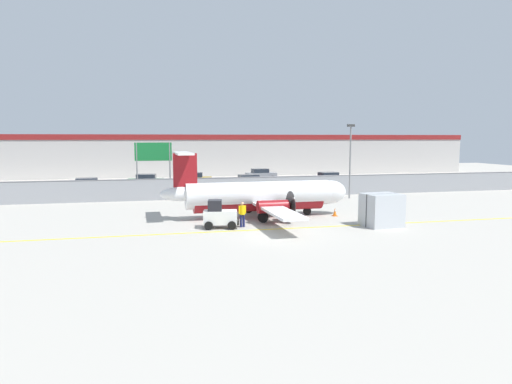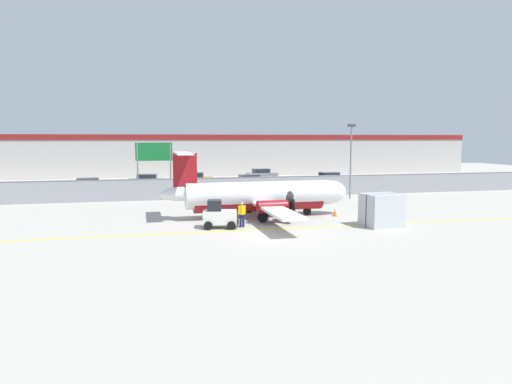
# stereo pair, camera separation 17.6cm
# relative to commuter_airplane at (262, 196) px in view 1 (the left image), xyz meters

# --- Properties ---
(ground_plane) EXTENTS (140.00, 140.00, 0.01)m
(ground_plane) POSITION_rel_commuter_airplane_xyz_m (-0.32, -4.63, -1.60)
(ground_plane) COLOR #ADA89E
(perimeter_fence) EXTENTS (98.00, 0.10, 2.10)m
(perimeter_fence) POSITION_rel_commuter_airplane_xyz_m (-0.32, 11.37, -0.49)
(perimeter_fence) COLOR gray
(perimeter_fence) RESTS_ON ground
(parking_lot_strip) EXTENTS (98.00, 17.00, 0.12)m
(parking_lot_strip) POSITION_rel_commuter_airplane_xyz_m (-0.32, 22.87, -1.54)
(parking_lot_strip) COLOR #38383A
(parking_lot_strip) RESTS_ON ground
(background_building) EXTENTS (91.00, 8.10, 6.50)m
(background_building) POSITION_rel_commuter_airplane_xyz_m (-0.32, 41.36, 1.66)
(background_building) COLOR #BCB7B2
(background_building) RESTS_ON ground
(commuter_airplane) EXTENTS (14.33, 16.04, 4.92)m
(commuter_airplane) POSITION_rel_commuter_airplane_xyz_m (0.00, 0.00, 0.00)
(commuter_airplane) COLOR white
(commuter_airplane) RESTS_ON ground
(baggage_tug) EXTENTS (2.48, 1.70, 1.88)m
(baggage_tug) POSITION_rel_commuter_airplane_xyz_m (-3.78, -3.49, -0.75)
(baggage_tug) COLOR silver
(baggage_tug) RESTS_ON ground
(ground_crew_worker) EXTENTS (0.55, 0.41, 1.70)m
(ground_crew_worker) POSITION_rel_commuter_airplane_xyz_m (-2.24, -3.46, -0.65)
(ground_crew_worker) COLOR #191E4C
(ground_crew_worker) RESTS_ON ground
(cargo_container) EXTENTS (2.61, 2.26, 2.20)m
(cargo_container) POSITION_rel_commuter_airplane_xyz_m (7.00, -5.25, -0.50)
(cargo_container) COLOR #B7BCC1
(cargo_container) RESTS_ON ground
(traffic_cone_near_left) EXTENTS (0.36, 0.36, 0.64)m
(traffic_cone_near_left) POSITION_rel_commuter_airplane_xyz_m (1.75, -1.21, -1.29)
(traffic_cone_near_left) COLOR orange
(traffic_cone_near_left) RESTS_ON ground
(traffic_cone_near_right) EXTENTS (0.36, 0.36, 0.64)m
(traffic_cone_near_right) POSITION_rel_commuter_airplane_xyz_m (-3.42, -2.21, -1.29)
(traffic_cone_near_right) COLOR orange
(traffic_cone_near_right) RESTS_ON ground
(traffic_cone_far_left) EXTENTS (0.36, 0.36, 0.64)m
(traffic_cone_far_left) POSITION_rel_commuter_airplane_xyz_m (5.51, -0.82, -1.29)
(traffic_cone_far_left) COLOR orange
(traffic_cone_far_left) RESTS_ON ground
(parked_car_0) EXTENTS (4.38, 2.40, 1.58)m
(parked_car_0) POSITION_rel_commuter_airplane_xyz_m (-14.65, 18.38, -0.71)
(parked_car_0) COLOR navy
(parked_car_0) RESTS_ON parking_lot_strip
(parked_car_1) EXTENTS (4.38, 2.40, 1.58)m
(parked_car_1) POSITION_rel_commuter_airplane_xyz_m (-8.71, 22.50, -0.71)
(parked_car_1) COLOR #19662D
(parked_car_1) RESTS_ON parking_lot_strip
(parked_car_2) EXTENTS (4.39, 2.45, 1.58)m
(parked_car_2) POSITION_rel_commuter_airplane_xyz_m (-2.79, 23.73, -0.71)
(parked_car_2) COLOR #B28C19
(parked_car_2) RESTS_ON parking_lot_strip
(parked_car_3) EXTENTS (4.34, 2.30, 1.58)m
(parked_car_3) POSITION_rel_commuter_airplane_xyz_m (2.94, 18.95, -0.71)
(parked_car_3) COLOR slate
(parked_car_3) RESTS_ON parking_lot_strip
(parked_car_4) EXTENTS (4.31, 2.23, 1.58)m
(parked_car_4) POSITION_rel_commuter_airplane_xyz_m (6.96, 28.90, -0.71)
(parked_car_4) COLOR gray
(parked_car_4) RESTS_ON parking_lot_strip
(parked_car_5) EXTENTS (4.38, 2.42, 1.58)m
(parked_car_5) POSITION_rel_commuter_airplane_xyz_m (13.69, 20.42, -0.71)
(parked_car_5) COLOR red
(parked_car_5) RESTS_ON parking_lot_strip
(apron_light_pole) EXTENTS (0.70, 0.30, 7.27)m
(apron_light_pole) POSITION_rel_commuter_airplane_xyz_m (11.00, 8.53, 2.70)
(apron_light_pole) COLOR slate
(apron_light_pole) RESTS_ON ground
(highway_sign) EXTENTS (3.60, 0.14, 5.50)m
(highway_sign) POSITION_rel_commuter_airplane_xyz_m (-7.79, 13.43, 2.54)
(highway_sign) COLOR slate
(highway_sign) RESTS_ON ground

